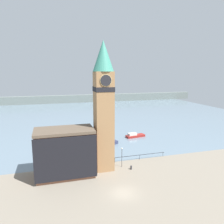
# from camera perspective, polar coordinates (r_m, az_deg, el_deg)

# --- Properties ---
(ground_plane) EXTENTS (160.00, 160.00, 0.00)m
(ground_plane) POSITION_cam_1_polar(r_m,az_deg,el_deg) (38.55, 2.92, -20.40)
(ground_plane) COLOR gray
(water) EXTENTS (160.00, 120.00, 0.00)m
(water) POSITION_cam_1_polar(r_m,az_deg,el_deg) (106.38, -9.90, -0.49)
(water) COLOR slate
(water) RESTS_ON ground_plane
(far_shoreline) EXTENTS (180.00, 3.00, 5.00)m
(far_shoreline) POSITION_cam_1_polar(r_m,az_deg,el_deg) (145.40, -11.67, 3.33)
(far_shoreline) COLOR slate
(far_shoreline) RESTS_ON water
(pier_railing) EXTENTS (12.51, 0.08, 1.09)m
(pier_railing) POSITION_cam_1_polar(r_m,az_deg,el_deg) (51.29, 7.24, -11.17)
(pier_railing) COLOR #232328
(pier_railing) RESTS_ON ground_plane
(clock_tower) EXTENTS (4.06, 4.06, 25.69)m
(clock_tower) POSITION_cam_1_polar(r_m,az_deg,el_deg) (42.94, -2.20, 2.24)
(clock_tower) COLOR #9E754C
(clock_tower) RESTS_ON ground_plane
(pier_building) EXTENTS (11.14, 6.51, 9.18)m
(pier_building) POSITION_cam_1_polar(r_m,az_deg,el_deg) (43.30, -12.20, -10.29)
(pier_building) COLOR #935B42
(pier_building) RESTS_ON ground_plane
(boat_near) EXTENTS (5.24, 3.66, 2.02)m
(boat_near) POSITION_cam_1_polar(r_m,az_deg,el_deg) (60.26, -0.85, -8.01)
(boat_near) COLOR #333856
(boat_near) RESTS_ON water
(boat_far) EXTENTS (6.20, 2.82, 1.36)m
(boat_far) POSITION_cam_1_polar(r_m,az_deg,el_deg) (68.02, 5.93, -6.11)
(boat_far) COLOR maroon
(boat_far) RESTS_ON water
(mooring_bollard_near) EXTENTS (0.37, 0.37, 0.85)m
(mooring_bollard_near) POSITION_cam_1_polar(r_m,az_deg,el_deg) (46.44, 5.02, -14.17)
(mooring_bollard_near) COLOR #2D2D33
(mooring_bollard_near) RESTS_ON ground_plane
(lamp_post) EXTENTS (0.32, 0.32, 4.25)m
(lamp_post) POSITION_cam_1_polar(r_m,az_deg,el_deg) (46.49, 2.59, -10.80)
(lamp_post) COLOR #2D2D33
(lamp_post) RESTS_ON ground_plane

